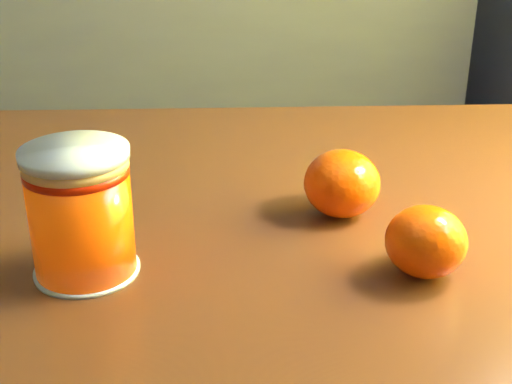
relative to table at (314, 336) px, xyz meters
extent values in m
cube|color=#5B2F16|center=(0.00, 0.00, 0.08)|extent=(1.20, 0.94, 0.04)
cylinder|color=#FF4B05|center=(-0.20, -0.01, 0.15)|extent=(0.08, 0.08, 0.09)
cylinder|color=#E6AA5E|center=(-0.20, -0.01, 0.20)|extent=(0.08, 0.08, 0.01)
cylinder|color=silver|center=(-0.20, -0.01, 0.21)|extent=(0.08, 0.08, 0.01)
ellipsoid|color=#FA4D05|center=(0.07, -0.07, 0.13)|extent=(0.08, 0.08, 0.06)
ellipsoid|color=#FA4D05|center=(0.04, 0.04, 0.14)|extent=(0.07, 0.07, 0.06)
camera|label=1|loc=(-0.17, -0.53, 0.40)|focal=50.00mm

